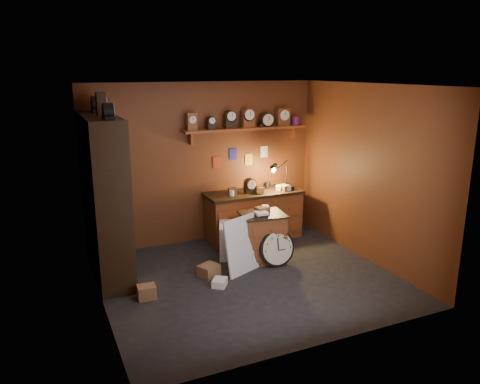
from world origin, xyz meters
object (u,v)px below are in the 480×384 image
workbench (254,212)px  low_cabinet (262,235)px  big_round_clock (277,248)px  shelving_unit (103,191)px

workbench → low_cabinet: size_ratio=2.00×
workbench → big_round_clock: 1.24m
shelving_unit → big_round_clock: size_ratio=4.54×
shelving_unit → workbench: size_ratio=1.52×
workbench → big_round_clock: bearing=-98.9°
big_round_clock → workbench: bearing=81.1°
shelving_unit → big_round_clock: bearing=-16.7°
shelving_unit → workbench: bearing=10.9°
shelving_unit → low_cabinet: (2.28, -0.43, -0.84)m
shelving_unit → low_cabinet: shelving_unit is taller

